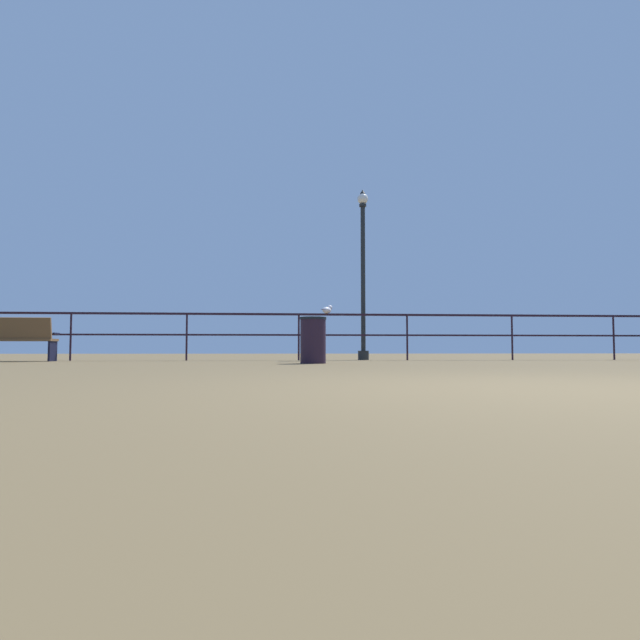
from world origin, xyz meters
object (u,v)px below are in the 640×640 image
object	(u,v)px
trash_bin	(313,340)
bench_far_left	(11,337)
lamppost_center	(363,271)
seagull_on_rail	(327,310)

from	to	relation	value
trash_bin	bench_far_left	bearing A→B (deg)	160.95
lamppost_center	trash_bin	xyz separation A→B (m)	(-1.42, -3.18, -1.73)
lamppost_center	trash_bin	world-z (taller)	lamppost_center
trash_bin	seagull_on_rail	bearing A→B (deg)	79.54
bench_far_left	trash_bin	world-z (taller)	bench_far_left
seagull_on_rail	trash_bin	bearing A→B (deg)	-100.46
bench_far_left	lamppost_center	distance (m)	7.82
lamppost_center	seagull_on_rail	world-z (taller)	lamppost_center
bench_far_left	lamppost_center	world-z (taller)	lamppost_center
seagull_on_rail	lamppost_center	bearing A→B (deg)	19.65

